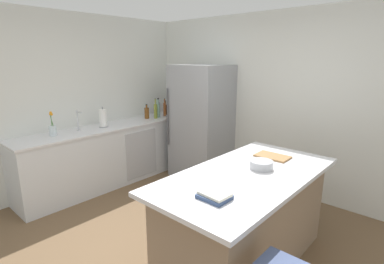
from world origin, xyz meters
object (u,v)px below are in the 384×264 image
(vinegar_bottle, at_px, (165,109))
(cutting_board, at_px, (273,156))
(olive_oil_bottle, at_px, (156,111))
(mixing_bowl, at_px, (261,165))
(refrigerator, at_px, (201,122))
(paper_towel_roll, at_px, (103,118))
(cookbook_stack, at_px, (214,196))
(sink_faucet, at_px, (78,120))
(syrup_bottle, at_px, (165,109))
(soda_bottle, at_px, (158,109))
(whiskey_bottle, at_px, (147,113))
(gin_bottle, at_px, (158,110))
(kitchen_island, at_px, (245,217))
(hot_sauce_bottle, at_px, (168,109))
(flower_vase, at_px, (53,129))

(vinegar_bottle, relative_size, cutting_board, 0.90)
(olive_oil_bottle, bearing_deg, mixing_bowl, -19.42)
(refrigerator, relative_size, paper_towel_roll, 5.93)
(vinegar_bottle, distance_m, cookbook_stack, 3.32)
(vinegar_bottle, height_order, cutting_board, vinegar_bottle)
(sink_faucet, height_order, cookbook_stack, sink_faucet)
(syrup_bottle, xyz_separation_m, soda_bottle, (0.03, -0.19, 0.03))
(olive_oil_bottle, distance_m, whiskey_bottle, 0.16)
(vinegar_bottle, bearing_deg, syrup_bottle, 133.19)
(refrigerator, xyz_separation_m, gin_bottle, (-0.83, -0.21, 0.14))
(kitchen_island, xyz_separation_m, paper_towel_roll, (-2.62, 0.12, 0.60))
(vinegar_bottle, height_order, olive_oil_bottle, olive_oil_bottle)
(vinegar_bottle, xyz_separation_m, soda_bottle, (-0.05, -0.10, 0.01))
(olive_oil_bottle, height_order, cookbook_stack, olive_oil_bottle)
(mixing_bowl, height_order, cutting_board, mixing_bowl)
(paper_towel_roll, height_order, syrup_bottle, paper_towel_roll)
(paper_towel_roll, bearing_deg, gin_bottle, 87.50)
(mixing_bowl, distance_m, cutting_board, 0.39)
(cookbook_stack, bearing_deg, vinegar_bottle, 143.63)
(kitchen_island, relative_size, refrigerator, 1.05)
(gin_bottle, distance_m, cookbook_stack, 3.20)
(hot_sauce_bottle, distance_m, gin_bottle, 0.41)
(hot_sauce_bottle, height_order, vinegar_bottle, vinegar_bottle)
(whiskey_bottle, relative_size, mixing_bowl, 1.12)
(whiskey_bottle, xyz_separation_m, cutting_board, (2.60, -0.42, -0.10))
(mixing_bowl, bearing_deg, flower_vase, -163.24)
(refrigerator, xyz_separation_m, sink_faucet, (-0.93, -1.64, 0.16))
(soda_bottle, relative_size, cookbook_stack, 1.39)
(whiskey_bottle, bearing_deg, cutting_board, -9.12)
(refrigerator, distance_m, whiskey_bottle, 0.99)
(refrigerator, xyz_separation_m, mixing_bowl, (1.78, -1.20, 0.04))
(hot_sauce_bottle, distance_m, syrup_bottle, 0.11)
(refrigerator, bearing_deg, soda_bottle, -172.02)
(hot_sauce_bottle, distance_m, cookbook_stack, 3.53)
(kitchen_island, relative_size, paper_towel_roll, 6.25)
(kitchen_island, height_order, flower_vase, flower_vase)
(cutting_board, bearing_deg, gin_bottle, 166.40)
(kitchen_island, distance_m, soda_bottle, 2.99)
(vinegar_bottle, xyz_separation_m, olive_oil_bottle, (0.06, -0.27, 0.01))
(syrup_bottle, relative_size, whiskey_bottle, 1.06)
(paper_towel_roll, distance_m, soda_bottle, 1.14)
(refrigerator, distance_m, paper_towel_roll, 1.55)
(kitchen_island, bearing_deg, refrigerator, 141.42)
(flower_vase, distance_m, vinegar_bottle, 1.99)
(paper_towel_roll, bearing_deg, refrigerator, 55.45)
(sink_faucet, relative_size, hot_sauce_bottle, 1.29)
(flower_vase, xyz_separation_m, cutting_board, (2.61, 1.19, -0.10))
(sink_faucet, height_order, cutting_board, sink_faucet)
(sink_faucet, xyz_separation_m, whiskey_bottle, (0.03, 1.24, -0.06))
(mixing_bowl, bearing_deg, olive_oil_bottle, 160.58)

